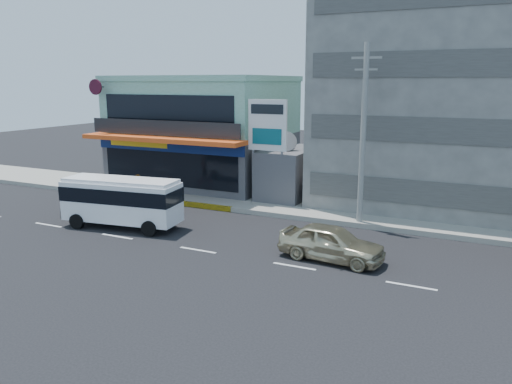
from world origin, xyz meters
TOP-DOWN VIEW (x-y plane):
  - ground at (0.00, 0.00)m, footprint 120.00×120.00m
  - sidewalk at (5.00, 9.50)m, footprint 70.00×5.00m
  - shop_building at (-8.00, 13.95)m, footprint 12.40×11.70m
  - concrete_building at (10.00, 15.00)m, footprint 16.00×12.00m
  - gap_structure at (0.00, 12.00)m, footprint 3.00×6.00m
  - satellite_dish at (0.00, 11.00)m, footprint 1.50×1.50m
  - billboard at (-0.50, 9.20)m, footprint 2.60×0.18m
  - utility_pole_near at (6.00, 7.40)m, footprint 1.60×0.30m
  - minibus at (-5.87, 1.50)m, footprint 6.84×3.03m
  - sedan at (6.20, 1.50)m, footprint 5.00×2.37m
  - motorcycle_rider at (-7.47, 5.03)m, footprint 1.89×1.15m

SIDE VIEW (x-z plane):
  - ground at x=0.00m, z-range 0.00..0.00m
  - sidewalk at x=5.00m, z-range 0.00..0.30m
  - motorcycle_rider at x=-7.47m, z-range -0.39..1.91m
  - sedan at x=6.20m, z-range 0.00..1.65m
  - minibus at x=-5.87m, z-range 0.27..3.04m
  - gap_structure at x=0.00m, z-range 0.00..3.50m
  - satellite_dish at x=0.00m, z-range 3.50..3.65m
  - shop_building at x=-8.00m, z-range 0.00..8.00m
  - billboard at x=-0.50m, z-range 1.48..8.38m
  - utility_pole_near at x=6.00m, z-range 0.15..10.15m
  - concrete_building at x=10.00m, z-range 0.00..14.00m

